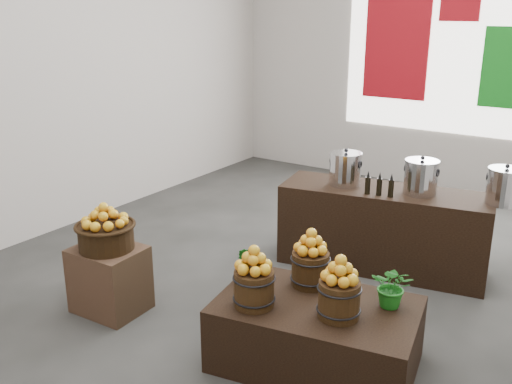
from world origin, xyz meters
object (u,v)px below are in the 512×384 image
Objects in this scene: counter at (383,229)px; wicker_basket at (106,237)px; crate at (110,279)px; stock_pot_left at (345,170)px; display_table at (316,334)px; stock_pot_center at (421,178)px; stock_pot_right at (505,187)px.

wicker_basket is at bearing -137.76° from counter.
stock_pot_left is at bearing 59.35° from crate.
wicker_basket is (0.00, 0.00, 0.38)m from crate.
stock_pot_left is (-0.62, 1.69, 0.70)m from display_table.
stock_pot_left is at bearing 99.80° from display_table.
crate is 0.40× the size of display_table.
display_table is at bearing 8.74° from crate.
stock_pot_center is at bearing 10.43° from stock_pot_left.
stock_pot_right is at bearing 10.43° from stock_pot_left.
crate is 0.29× the size of counter.
stock_pot_left reaches higher than counter.
stock_pot_left is at bearing 180.00° from counter.
stock_pot_center reaches higher than crate.
crate reaches higher than display_table.
wicker_basket is 2.31m from stock_pot_left.
counter is at bearing 52.67° from crate.
display_table is 1.96m from stock_pot_center.
stock_pot_left is 1.00× the size of stock_pot_right.
stock_pot_center reaches higher than wicker_basket.
wicker_basket is 2.58m from counter.
counter is 1.15m from stock_pot_right.
display_table is 2.21m from stock_pot_right.
counter is 0.63m from stock_pot_center.
counter is at bearing 87.13° from display_table.
wicker_basket is at bearing -120.65° from stock_pot_left.
counter is (1.56, 2.04, 0.12)m from crate.
display_table is at bearing -111.53° from stock_pot_right.
stock_pot_center reaches higher than display_table.
stock_pot_center is (0.08, 1.82, 0.70)m from display_table.
wicker_basket is 1.48× the size of stock_pot_right.
crate is 1.80m from display_table.
stock_pot_left is 1.00× the size of stock_pot_center.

